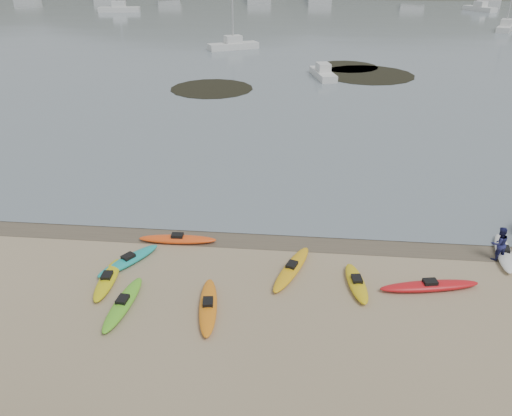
# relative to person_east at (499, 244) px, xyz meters

# --- Properties ---
(ground) EXTENTS (600.00, 600.00, 0.00)m
(ground) POSITION_rel_person_east_xyz_m (-11.21, 1.12, -0.83)
(ground) COLOR tan
(ground) RESTS_ON ground
(wet_sand) EXTENTS (60.00, 60.00, 0.00)m
(wet_sand) POSITION_rel_person_east_xyz_m (-11.21, 0.82, -0.82)
(wet_sand) COLOR brown
(wet_sand) RESTS_ON ground
(kayaks) EXTENTS (19.01, 9.07, 0.34)m
(kayaks) POSITION_rel_person_east_xyz_m (-10.51, -2.51, -0.66)
(kayaks) COLOR #EFAE14
(kayaks) RESTS_ON ground
(person_east) EXTENTS (0.94, 0.82, 1.65)m
(person_east) POSITION_rel_person_east_xyz_m (0.00, 0.00, 0.00)
(person_east) COLOR navy
(person_east) RESTS_ON ground
(kelp_mats) EXTENTS (26.40, 20.83, 0.04)m
(kelp_mats) POSITION_rel_person_east_xyz_m (-7.52, 37.54, -0.80)
(kelp_mats) COLOR black
(kelp_mats) RESTS_ON water
(moored_boats) EXTENTS (94.46, 84.61, 1.33)m
(moored_boats) POSITION_rel_person_east_xyz_m (-8.94, 88.15, -0.24)
(moored_boats) COLOR silver
(moored_boats) RESTS_ON ground
(far_hills) EXTENTS (550.00, 135.00, 80.00)m
(far_hills) POSITION_rel_person_east_xyz_m (28.17, 195.09, -16.76)
(far_hills) COLOR #384235
(far_hills) RESTS_ON ground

